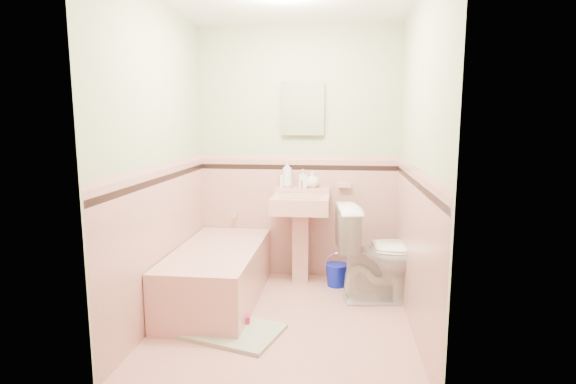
# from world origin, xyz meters

# --- Properties ---
(floor) EXTENTS (2.20, 2.20, 0.00)m
(floor) POSITION_xyz_m (0.00, 0.00, 0.00)
(floor) COLOR #D29689
(floor) RESTS_ON ground
(wall_back) EXTENTS (2.50, 0.00, 2.50)m
(wall_back) POSITION_xyz_m (0.00, 1.10, 1.25)
(wall_back) COLOR beige
(wall_back) RESTS_ON ground
(wall_front) EXTENTS (2.50, 0.00, 2.50)m
(wall_front) POSITION_xyz_m (0.00, -1.10, 1.25)
(wall_front) COLOR beige
(wall_front) RESTS_ON ground
(wall_left) EXTENTS (0.00, 2.50, 2.50)m
(wall_left) POSITION_xyz_m (-1.00, 0.00, 1.25)
(wall_left) COLOR beige
(wall_left) RESTS_ON ground
(wall_right) EXTENTS (0.00, 2.50, 2.50)m
(wall_right) POSITION_xyz_m (1.00, 0.00, 1.25)
(wall_right) COLOR beige
(wall_right) RESTS_ON ground
(wainscot_back) EXTENTS (2.00, 0.00, 2.00)m
(wainscot_back) POSITION_xyz_m (0.00, 1.09, 0.60)
(wainscot_back) COLOR #D49B8E
(wainscot_back) RESTS_ON ground
(wainscot_front) EXTENTS (2.00, 0.00, 2.00)m
(wainscot_front) POSITION_xyz_m (0.00, -1.09, 0.60)
(wainscot_front) COLOR #D49B8E
(wainscot_front) RESTS_ON ground
(wainscot_left) EXTENTS (0.00, 2.20, 2.20)m
(wainscot_left) POSITION_xyz_m (-0.99, 0.00, 0.60)
(wainscot_left) COLOR #D49B8E
(wainscot_left) RESTS_ON ground
(wainscot_right) EXTENTS (0.00, 2.20, 2.20)m
(wainscot_right) POSITION_xyz_m (0.99, 0.00, 0.60)
(wainscot_right) COLOR #D49B8E
(wainscot_right) RESTS_ON ground
(accent_back) EXTENTS (2.00, 0.00, 2.00)m
(accent_back) POSITION_xyz_m (0.00, 1.08, 1.12)
(accent_back) COLOR black
(accent_back) RESTS_ON ground
(accent_front) EXTENTS (2.00, 0.00, 2.00)m
(accent_front) POSITION_xyz_m (0.00, -1.08, 1.12)
(accent_front) COLOR black
(accent_front) RESTS_ON ground
(accent_left) EXTENTS (0.00, 2.20, 2.20)m
(accent_left) POSITION_xyz_m (-0.98, 0.00, 1.12)
(accent_left) COLOR black
(accent_left) RESTS_ON ground
(accent_right) EXTENTS (0.00, 2.20, 2.20)m
(accent_right) POSITION_xyz_m (0.98, 0.00, 1.12)
(accent_right) COLOR black
(accent_right) RESTS_ON ground
(cap_back) EXTENTS (2.00, 0.00, 2.00)m
(cap_back) POSITION_xyz_m (0.00, 1.08, 1.22)
(cap_back) COLOR #D29891
(cap_back) RESTS_ON ground
(cap_front) EXTENTS (2.00, 0.00, 2.00)m
(cap_front) POSITION_xyz_m (0.00, -1.08, 1.22)
(cap_front) COLOR #D29891
(cap_front) RESTS_ON ground
(cap_left) EXTENTS (0.00, 2.20, 2.20)m
(cap_left) POSITION_xyz_m (-0.98, 0.00, 1.22)
(cap_left) COLOR #D29891
(cap_left) RESTS_ON ground
(cap_right) EXTENTS (0.00, 2.20, 2.20)m
(cap_right) POSITION_xyz_m (0.98, 0.00, 1.22)
(cap_right) COLOR #D29891
(cap_right) RESTS_ON ground
(bathtub) EXTENTS (0.70, 1.50, 0.45)m
(bathtub) POSITION_xyz_m (-0.63, 0.33, 0.23)
(bathtub) COLOR tan
(bathtub) RESTS_ON floor
(tub_faucet) EXTENTS (0.04, 0.12, 0.04)m
(tub_faucet) POSITION_xyz_m (-0.63, 1.05, 0.63)
(tub_faucet) COLOR silver
(tub_faucet) RESTS_ON wall_back
(sink) EXTENTS (0.55, 0.48, 0.86)m
(sink) POSITION_xyz_m (0.05, 0.86, 0.43)
(sink) COLOR tan
(sink) RESTS_ON floor
(sink_faucet) EXTENTS (0.02, 0.02, 0.10)m
(sink_faucet) POSITION_xyz_m (0.05, 1.00, 0.95)
(sink_faucet) COLOR silver
(sink_faucet) RESTS_ON sink
(medicine_cabinet) EXTENTS (0.36, 0.04, 0.44)m
(medicine_cabinet) POSITION_xyz_m (0.05, 1.07, 1.70)
(medicine_cabinet) COLOR white
(medicine_cabinet) RESTS_ON wall_back
(soap_dish) EXTENTS (0.12, 0.07, 0.04)m
(soap_dish) POSITION_xyz_m (0.47, 1.06, 0.95)
(soap_dish) COLOR tan
(soap_dish) RESTS_ON wall_back
(soap_bottle_left) EXTENTS (0.13, 0.13, 0.27)m
(soap_bottle_left) POSITION_xyz_m (-0.10, 1.04, 1.06)
(soap_bottle_left) COLOR #B2B2B2
(soap_bottle_left) RESTS_ON sink
(soap_bottle_mid) EXTENTS (0.10, 0.10, 0.18)m
(soap_bottle_mid) POSITION_xyz_m (0.06, 1.04, 1.01)
(soap_bottle_mid) COLOR #B2B2B2
(soap_bottle_mid) RESTS_ON sink
(soap_bottle_right) EXTENTS (0.15, 0.15, 0.16)m
(soap_bottle_right) POSITION_xyz_m (0.15, 1.04, 1.01)
(soap_bottle_right) COLOR #B2B2B2
(soap_bottle_right) RESTS_ON sink
(tube) EXTENTS (0.05, 0.05, 0.12)m
(tube) POSITION_xyz_m (-0.15, 1.04, 0.98)
(tube) COLOR white
(tube) RESTS_ON sink
(toilet) EXTENTS (0.89, 0.58, 0.86)m
(toilet) POSITION_xyz_m (0.83, 0.51, 0.43)
(toilet) COLOR white
(toilet) RESTS_ON floor
(bucket) EXTENTS (0.28, 0.28, 0.22)m
(bucket) POSITION_xyz_m (0.41, 0.81, 0.11)
(bucket) COLOR #0A18B6
(bucket) RESTS_ON floor
(bath_mat) EXTENTS (0.86, 0.69, 0.03)m
(bath_mat) POSITION_xyz_m (-0.39, -0.27, 0.01)
(bath_mat) COLOR gray
(bath_mat) RESTS_ON floor
(shoe) EXTENTS (0.14, 0.08, 0.06)m
(shoe) POSITION_xyz_m (-0.32, -0.16, 0.06)
(shoe) COLOR #BF1E59
(shoe) RESTS_ON bath_mat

